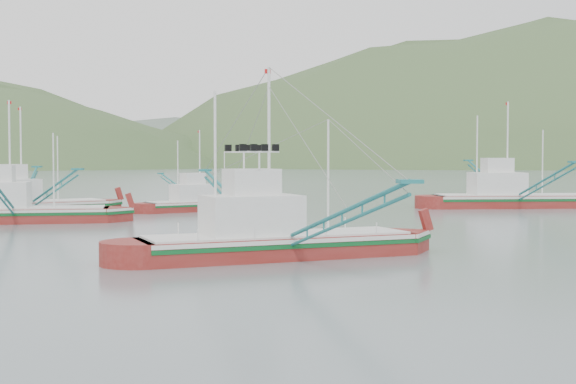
{
  "coord_description": "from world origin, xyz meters",
  "views": [
    {
      "loc": [
        -3.58,
        -40.08,
        5.24
      ],
      "look_at": [
        0.0,
        6.0,
        3.2
      ],
      "focal_mm": 50.0,
      "sensor_mm": 36.0,
      "label": 1
    }
  ],
  "objects": [
    {
      "name": "ground",
      "position": [
        0.0,
        0.0,
        0.0
      ],
      "size": [
        1200.0,
        1200.0,
        0.0
      ],
      "primitive_type": "plane",
      "color": "slate",
      "rests_on": "ground"
    },
    {
      "name": "bg_boat_extra",
      "position": [
        -21.57,
        33.59,
        2.2
      ],
      "size": [
        17.15,
        23.82,
        10.47
      ],
      "rotation": [
        0.0,
        0.0,
        0.53
      ],
      "color": "maroon",
      "rests_on": "ground"
    },
    {
      "name": "main_boat",
      "position": [
        -1.04,
        1.19,
        2.07
      ],
      "size": [
        14.92,
        25.43,
        10.59
      ],
      "rotation": [
        0.0,
        0.0,
        0.31
      ],
      "color": "maroon",
      "rests_on": "ground"
    },
    {
      "name": "ridge_distant",
      "position": [
        30.0,
        560.0,
        0.0
      ],
      "size": [
        960.0,
        400.0,
        240.0
      ],
      "primitive_type": "ellipsoid",
      "color": "slate",
      "rests_on": "ground"
    },
    {
      "name": "bg_boat_far",
      "position": [
        -5.82,
        37.72,
        1.74
      ],
      "size": [
        12.82,
        19.44,
        8.42
      ],
      "rotation": [
        0.0,
        0.0,
        0.48
      ],
      "color": "maroon",
      "rests_on": "ground"
    },
    {
      "name": "bg_boat_right",
      "position": [
        25.49,
        40.03,
        1.61
      ],
      "size": [
        16.03,
        28.98,
        11.72
      ],
      "rotation": [
        0.0,
        0.0,
        0.01
      ],
      "color": "maroon",
      "rests_on": "ground"
    },
    {
      "name": "bg_boat_left",
      "position": [
        -20.36,
        24.85,
        1.52
      ],
      "size": [
        14.59,
        25.79,
        10.47
      ],
      "rotation": [
        0.0,
        0.0,
        0.1
      ],
      "color": "maroon",
      "rests_on": "ground"
    }
  ]
}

